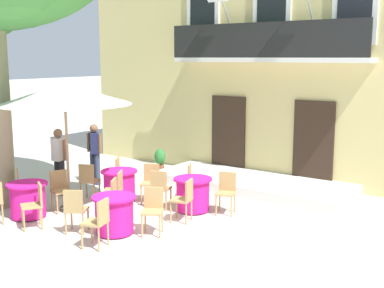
{
  "coord_description": "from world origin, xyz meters",
  "views": [
    {
      "loc": [
        6.64,
        -7.32,
        3.41
      ],
      "look_at": [
        -0.28,
        2.5,
        1.3
      ],
      "focal_mm": 46.3,
      "sensor_mm": 36.0,
      "label": 1
    }
  ],
  "objects_px": {
    "cafe_table_near_tree": "(119,185)",
    "cafe_chair_far_side_0": "(23,186)",
    "cafe_chair_middle_0": "(153,208)",
    "cafe_table_front": "(193,194)",
    "cafe_chair_middle_2": "(75,208)",
    "cafe_chair_front_2": "(185,197)",
    "cafe_umbrella": "(65,95)",
    "pedestrian_mid_plaza": "(59,158)",
    "cafe_chair_far_side_3": "(60,188)",
    "cafe_chair_near_tree_2": "(89,179)",
    "cafe_table_middle": "(114,214)",
    "cafe_chair_far_side_2": "(35,203)",
    "cafe_chair_near_tree_3": "(116,188)",
    "cafe_chair_near_tree_0": "(151,180)",
    "ground_planter_left": "(160,160)",
    "cafe_chair_front_0": "(194,180)",
    "cafe_chair_front_1": "(160,187)",
    "pedestrian_near_entrance": "(95,151)",
    "cafe_chair_middle_3": "(98,220)",
    "cafe_chair_front_3": "(226,190)",
    "cafe_chair_middle_1": "(119,197)",
    "cafe_table_far_side": "(28,200)"
  },
  "relations": [
    {
      "from": "cafe_table_near_tree",
      "to": "cafe_chair_far_side_0",
      "type": "relative_size",
      "value": 0.95
    },
    {
      "from": "cafe_table_near_tree",
      "to": "cafe_chair_middle_0",
      "type": "height_order",
      "value": "cafe_chair_middle_0"
    },
    {
      "from": "cafe_table_front",
      "to": "cafe_chair_middle_2",
      "type": "bearing_deg",
      "value": -112.4
    },
    {
      "from": "cafe_chair_front_2",
      "to": "cafe_umbrella",
      "type": "xyz_separation_m",
      "value": [
        -2.59,
        -0.86,
        2.08
      ]
    },
    {
      "from": "cafe_chair_far_side_0",
      "to": "pedestrian_mid_plaza",
      "type": "height_order",
      "value": "pedestrian_mid_plaza"
    },
    {
      "from": "cafe_chair_far_side_3",
      "to": "cafe_chair_near_tree_2",
      "type": "bearing_deg",
      "value": 94.93
    },
    {
      "from": "cafe_table_middle",
      "to": "cafe_chair_far_side_3",
      "type": "height_order",
      "value": "cafe_chair_far_side_3"
    },
    {
      "from": "cafe_table_front",
      "to": "cafe_chair_far_side_0",
      "type": "height_order",
      "value": "cafe_chair_far_side_0"
    },
    {
      "from": "cafe_chair_near_tree_2",
      "to": "cafe_chair_far_side_2",
      "type": "height_order",
      "value": "same"
    },
    {
      "from": "cafe_table_near_tree",
      "to": "cafe_chair_far_side_0",
      "type": "height_order",
      "value": "cafe_chair_far_side_0"
    },
    {
      "from": "cafe_chair_near_tree_3",
      "to": "cafe_chair_near_tree_0",
      "type": "bearing_deg",
      "value": 79.49
    },
    {
      "from": "cafe_chair_near_tree_0",
      "to": "cafe_chair_far_side_3",
      "type": "height_order",
      "value": "same"
    },
    {
      "from": "cafe_chair_near_tree_0",
      "to": "ground_planter_left",
      "type": "relative_size",
      "value": 1.21
    },
    {
      "from": "cafe_chair_front_0",
      "to": "cafe_chair_front_1",
      "type": "distance_m",
      "value": 0.98
    },
    {
      "from": "pedestrian_near_entrance",
      "to": "cafe_chair_front_1",
      "type": "bearing_deg",
      "value": -14.48
    },
    {
      "from": "cafe_chair_near_tree_2",
      "to": "cafe_chair_middle_0",
      "type": "xyz_separation_m",
      "value": [
        2.72,
        -0.87,
        0.0
      ]
    },
    {
      "from": "cafe_chair_middle_3",
      "to": "cafe_chair_front_1",
      "type": "height_order",
      "value": "same"
    },
    {
      "from": "cafe_chair_middle_0",
      "to": "pedestrian_near_entrance",
      "type": "relative_size",
      "value": 0.55
    },
    {
      "from": "cafe_chair_middle_0",
      "to": "cafe_chair_far_side_2",
      "type": "xyz_separation_m",
      "value": [
        -2.15,
        -1.1,
        0.0
      ]
    },
    {
      "from": "cafe_table_middle",
      "to": "cafe_chair_far_side_2",
      "type": "bearing_deg",
      "value": -156.58
    },
    {
      "from": "cafe_chair_near_tree_0",
      "to": "cafe_chair_middle_2",
      "type": "xyz_separation_m",
      "value": [
        0.2,
        -2.51,
        0.0
      ]
    },
    {
      "from": "cafe_chair_front_1",
      "to": "cafe_chair_front_3",
      "type": "relative_size",
      "value": 1.0
    },
    {
      "from": "cafe_chair_far_side_2",
      "to": "pedestrian_near_entrance",
      "type": "xyz_separation_m",
      "value": [
        -1.58,
        3.16,
        0.4
      ]
    },
    {
      "from": "cafe_chair_front_0",
      "to": "cafe_chair_far_side_0",
      "type": "bearing_deg",
      "value": -137.22
    },
    {
      "from": "cafe_chair_front_0",
      "to": "pedestrian_mid_plaza",
      "type": "bearing_deg",
      "value": -155.23
    },
    {
      "from": "cafe_chair_near_tree_2",
      "to": "cafe_umbrella",
      "type": "relative_size",
      "value": 0.31
    },
    {
      "from": "cafe_chair_front_2",
      "to": "cafe_chair_middle_1",
      "type": "bearing_deg",
      "value": -146.6
    },
    {
      "from": "cafe_table_far_side",
      "to": "pedestrian_near_entrance",
      "type": "distance_m",
      "value": 3.02
    },
    {
      "from": "cafe_chair_middle_1",
      "to": "cafe_table_front",
      "type": "distance_m",
      "value": 1.7
    },
    {
      "from": "cafe_table_near_tree",
      "to": "cafe_chair_front_3",
      "type": "height_order",
      "value": "cafe_chair_front_3"
    },
    {
      "from": "cafe_chair_near_tree_2",
      "to": "cafe_chair_middle_1",
      "type": "relative_size",
      "value": 1.0
    },
    {
      "from": "cafe_chair_middle_2",
      "to": "cafe_chair_far_side_2",
      "type": "distance_m",
      "value": 0.95
    },
    {
      "from": "cafe_chair_near_tree_2",
      "to": "ground_planter_left",
      "type": "height_order",
      "value": "cafe_chair_near_tree_2"
    },
    {
      "from": "cafe_chair_far_side_0",
      "to": "cafe_chair_middle_3",
      "type": "bearing_deg",
      "value": -12.87
    },
    {
      "from": "cafe_chair_near_tree_3",
      "to": "cafe_chair_middle_1",
      "type": "relative_size",
      "value": 1.0
    },
    {
      "from": "cafe_chair_middle_0",
      "to": "pedestrian_near_entrance",
      "type": "height_order",
      "value": "pedestrian_near_entrance"
    },
    {
      "from": "cafe_chair_front_0",
      "to": "cafe_table_front",
      "type": "bearing_deg",
      "value": -56.7
    },
    {
      "from": "cafe_chair_front_1",
      "to": "cafe_chair_middle_2",
      "type": "bearing_deg",
      "value": -98.92
    },
    {
      "from": "pedestrian_mid_plaza",
      "to": "cafe_table_near_tree",
      "type": "bearing_deg",
      "value": 14.14
    },
    {
      "from": "cafe_chair_middle_2",
      "to": "cafe_umbrella",
      "type": "relative_size",
      "value": 0.31
    },
    {
      "from": "cafe_chair_front_1",
      "to": "cafe_chair_front_2",
      "type": "xyz_separation_m",
      "value": [
        0.97,
        -0.39,
        0.0
      ]
    },
    {
      "from": "cafe_chair_middle_2",
      "to": "cafe_table_front",
      "type": "relative_size",
      "value": 1.05
    },
    {
      "from": "cafe_chair_front_1",
      "to": "cafe_table_far_side",
      "type": "height_order",
      "value": "cafe_chair_front_1"
    },
    {
      "from": "cafe_chair_near_tree_2",
      "to": "cafe_table_middle",
      "type": "distance_m",
      "value": 2.48
    },
    {
      "from": "cafe_chair_front_0",
      "to": "cafe_chair_far_side_3",
      "type": "height_order",
      "value": "same"
    },
    {
      "from": "cafe_chair_far_side_2",
      "to": "pedestrian_mid_plaza",
      "type": "relative_size",
      "value": 0.54
    },
    {
      "from": "cafe_table_near_tree",
      "to": "cafe_chair_near_tree_2",
      "type": "distance_m",
      "value": 0.77
    },
    {
      "from": "cafe_chair_front_0",
      "to": "cafe_table_far_side",
      "type": "distance_m",
      "value": 3.77
    },
    {
      "from": "cafe_chair_front_0",
      "to": "cafe_table_far_side",
      "type": "height_order",
      "value": "cafe_chair_front_0"
    },
    {
      "from": "cafe_chair_middle_3",
      "to": "cafe_chair_front_1",
      "type": "relative_size",
      "value": 1.0
    }
  ]
}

